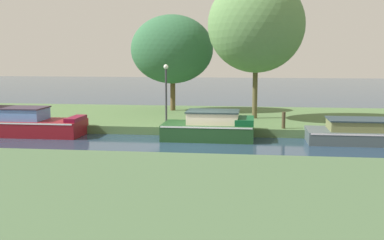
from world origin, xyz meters
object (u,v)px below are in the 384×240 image
object	(u,v)px
slate_cruiser	(375,132)
mooring_post_far	(284,120)
maroon_narrowboat	(9,121)
forest_barge	(211,127)
willow_tree_centre	(256,25)
lamp_post	(166,87)
mooring_post_near	(49,117)
willow_tree_left	(172,49)

from	to	relation	value
slate_cruiser	mooring_post_far	bearing A→B (deg)	163.32
maroon_narrowboat	forest_barge	bearing A→B (deg)	-0.00
willow_tree_centre	lamp_post	bearing A→B (deg)	-151.19
mooring_post_near	mooring_post_far	world-z (taller)	mooring_post_far
slate_cruiser	lamp_post	xyz separation A→B (m)	(-9.90, 1.80, 1.84)
mooring_post_near	willow_tree_left	bearing A→B (deg)	50.50
willow_tree_centre	mooring_post_near	size ratio (longest dim) A/B	10.69
forest_barge	lamp_post	bearing A→B (deg)	143.75
forest_barge	willow_tree_centre	xyz separation A→B (m)	(2.03, 4.27, 4.95)
slate_cruiser	lamp_post	size ratio (longest dim) A/B	1.91
maroon_narrowboat	lamp_post	world-z (taller)	lamp_post
forest_barge	slate_cruiser	distance (m)	7.44
slate_cruiser	mooring_post_near	xyz separation A→B (m)	(-15.96, 1.20, 0.28)
maroon_narrowboat	mooring_post_near	bearing A→B (deg)	37.62
mooring_post_far	lamp_post	bearing A→B (deg)	174.18
willow_tree_left	willow_tree_centre	bearing A→B (deg)	-33.38
maroon_narrowboat	lamp_post	bearing A→B (deg)	13.31
lamp_post	forest_barge	bearing A→B (deg)	-36.25
slate_cruiser	forest_barge	bearing A→B (deg)	-180.00
willow_tree_left	willow_tree_centre	distance (m)	6.35
mooring_post_near	willow_tree_centre	bearing A→B (deg)	16.23
willow_tree_left	willow_tree_centre	xyz separation A→B (m)	(5.20, -3.42, 1.26)
willow_tree_centre	mooring_post_near	distance (m)	11.98
willow_tree_centre	maroon_narrowboat	bearing A→B (deg)	-160.57
mooring_post_near	forest_barge	bearing A→B (deg)	-8.02
forest_barge	mooring_post_near	bearing A→B (deg)	171.98
mooring_post_far	willow_tree_centre	bearing A→B (deg)	114.51
maroon_narrowboat	willow_tree_centre	xyz separation A→B (m)	(12.11, 4.27, 4.86)
mooring_post_near	mooring_post_far	xyz separation A→B (m)	(11.95, 0.00, 0.04)
lamp_post	maroon_narrowboat	bearing A→B (deg)	-166.69
maroon_narrowboat	willow_tree_left	world-z (taller)	willow_tree_left
forest_barge	maroon_narrowboat	distance (m)	10.07
forest_barge	lamp_post	xyz separation A→B (m)	(-2.46, 1.80, 1.74)
forest_barge	mooring_post_near	xyz separation A→B (m)	(-8.52, 1.20, 0.18)
willow_tree_left	lamp_post	world-z (taller)	willow_tree_left
willow_tree_centre	mooring_post_near	world-z (taller)	willow_tree_centre
forest_barge	lamp_post	world-z (taller)	lamp_post
lamp_post	mooring_post_near	size ratio (longest dim) A/B	4.26
willow_tree_left	mooring_post_near	world-z (taller)	willow_tree_left
forest_barge	lamp_post	size ratio (longest dim) A/B	1.38
maroon_narrowboat	mooring_post_far	bearing A→B (deg)	5.08
forest_barge	mooring_post_far	world-z (taller)	forest_barge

